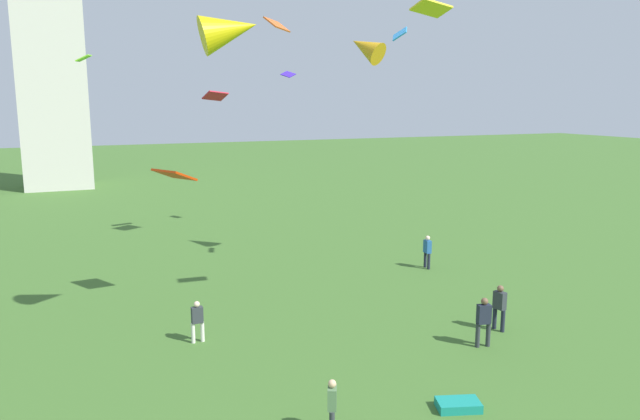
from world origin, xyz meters
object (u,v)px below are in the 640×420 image
(kite_flying_10, at_px, (277,25))
(kite_flying_5, at_px, (215,96))
(person_5, at_px, (332,404))
(person_4, at_px, (484,319))
(kite_flying_2, at_px, (84,58))
(kite_flying_1, at_px, (230,30))
(person_1, at_px, (197,319))
(kite_flying_7, at_px, (431,8))
(kite_flying_8, at_px, (288,74))
(kite_flying_3, at_px, (366,47))
(person_0, at_px, (427,250))
(kite_flying_6, at_px, (400,34))
(person_3, at_px, (499,305))
(kite_flying_4, at_px, (174,175))
(kite_bundle_0, at_px, (458,405))

(kite_flying_10, bearing_deg, kite_flying_5, -97.49)
(kite_flying_5, bearing_deg, person_5, 63.57)
(kite_flying_5, bearing_deg, person_4, 82.70)
(person_5, distance_m, kite_flying_2, 25.25)
(kite_flying_1, height_order, kite_flying_5, kite_flying_1)
(person_1, bearing_deg, kite_flying_7, -12.56)
(kite_flying_1, height_order, kite_flying_8, kite_flying_1)
(person_4, distance_m, kite_flying_3, 15.10)
(kite_flying_1, bearing_deg, kite_flying_5, -5.27)
(person_4, relative_size, person_5, 1.17)
(kite_flying_3, xyz_separation_m, kite_flying_5, (-5.33, 9.61, -2.31))
(person_1, distance_m, kite_flying_1, 10.19)
(kite_flying_1, xyz_separation_m, kite_flying_7, (7.25, -0.75, 1.00))
(person_0, height_order, kite_flying_8, kite_flying_8)
(kite_flying_3, distance_m, kite_flying_8, 9.91)
(person_5, bearing_deg, person_1, -139.91)
(person_0, bearing_deg, kite_flying_7, 150.57)
(person_4, height_order, kite_flying_2, kite_flying_2)
(person_5, height_order, kite_flying_5, kite_flying_5)
(kite_flying_8, bearing_deg, kite_flying_5, 68.28)
(kite_flying_6, relative_size, kite_flying_7, 0.92)
(person_5, bearing_deg, person_3, 140.96)
(person_5, distance_m, kite_flying_7, 14.18)
(kite_flying_5, xyz_separation_m, kite_flying_6, (5.76, -12.16, 2.74))
(kite_flying_2, xyz_separation_m, kite_flying_10, (9.95, -3.33, 1.86))
(person_4, xyz_separation_m, kite_flying_1, (-8.05, 3.53, 9.93))
(kite_flying_5, distance_m, kite_flying_10, 6.37)
(person_3, distance_m, kite_flying_3, 14.36)
(person_0, bearing_deg, kite_flying_3, 68.46)
(kite_flying_4, height_order, kite_flying_10, kite_flying_10)
(kite_flying_2, distance_m, kite_flying_3, 15.36)
(kite_flying_4, distance_m, kite_flying_6, 12.08)
(person_4, relative_size, kite_flying_2, 1.47)
(kite_flying_1, xyz_separation_m, kite_bundle_0, (4.56, -6.89, -10.83))
(person_3, height_order, kite_flying_2, kite_flying_2)
(person_1, relative_size, kite_flying_5, 0.96)
(person_3, relative_size, kite_flying_5, 1.10)
(kite_flying_3, xyz_separation_m, kite_flying_10, (-2.83, 5.18, 1.53))
(person_0, distance_m, kite_flying_1, 16.66)
(kite_flying_6, bearing_deg, kite_bundle_0, -170.16)
(kite_flying_4, bearing_deg, kite_flying_1, -16.08)
(person_5, bearing_deg, kite_flying_3, 175.69)
(kite_flying_7, xyz_separation_m, kite_bundle_0, (-2.70, -6.14, -11.83))
(kite_flying_2, distance_m, kite_flying_5, 7.79)
(person_0, relative_size, kite_flying_2, 1.42)
(kite_flying_4, bearing_deg, person_0, 65.07)
(kite_flying_6, height_order, kite_bundle_0, kite_flying_6)
(kite_flying_4, relative_size, kite_flying_8, 2.12)
(person_3, distance_m, kite_flying_1, 14.05)
(kite_flying_5, distance_m, kite_flying_7, 18.49)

